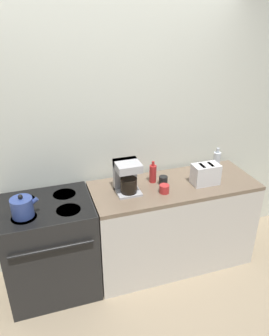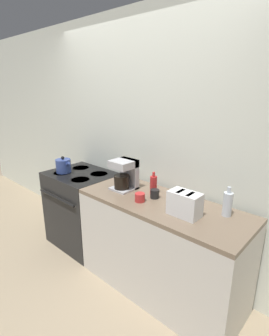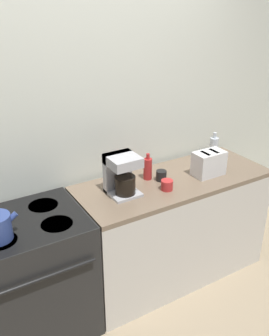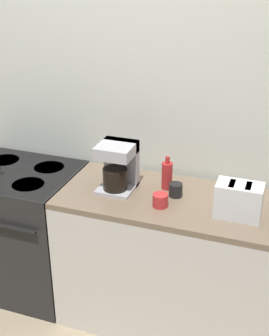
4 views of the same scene
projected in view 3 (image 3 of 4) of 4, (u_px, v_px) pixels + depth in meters
ground_plane at (133, 320)px, 2.77m from camera, size 12.00×12.00×0.00m
wall_back at (86, 128)px, 2.75m from camera, size 8.00×0.05×2.60m
stove at (31, 276)px, 2.53m from camera, size 0.77×0.66×0.90m
counter_block at (172, 228)px, 3.08m from camera, size 1.55×0.61×0.90m
toaster at (209, 163)px, 2.92m from camera, size 0.25×0.15×0.19m
coffee_maker at (122, 174)px, 2.62m from camera, size 0.21×0.22×0.29m
bottle_clear at (214, 148)px, 3.20m from camera, size 0.07×0.07×0.24m
bottle_red at (148, 168)px, 2.85m from camera, size 0.06×0.06×0.21m
cup_black at (161, 176)px, 2.85m from camera, size 0.08×0.08×0.08m
cup_red at (167, 185)px, 2.71m from camera, size 0.09×0.09×0.08m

